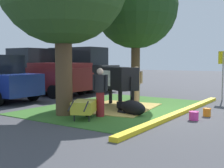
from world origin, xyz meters
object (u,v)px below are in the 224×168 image
bucket_pink (194,116)px  suv_dark_grey (78,69)px  person_handler (100,91)px  bucket_orange (207,112)px  shade_tree_right (136,7)px  pickup_truck_maroon (42,73)px  person_visitor_far (101,84)px  person_visitor_near (136,83)px  parking_sign (223,66)px  wheelbarrow (84,107)px  calf_lying (132,108)px  cow_holstein (114,78)px

bucket_pink → suv_dark_grey: 9.72m
person_handler → bucket_orange: 3.49m
shade_tree_right → pickup_truck_maroon: bearing=99.0°
person_visitor_far → suv_dark_grey: bearing=51.3°
person_visitor_near → parking_sign: parking_sign is taller
person_visitor_near → wheelbarrow: bearing=-174.0°
person_visitor_far → shade_tree_right: bearing=-28.0°
person_handler → bucket_orange: bearing=-54.6°
person_visitor_near → parking_sign: (2.70, -2.85, 0.72)m
calf_lying → pickup_truck_maroon: bearing=70.3°
person_handler → wheelbarrow: person_handler is taller
cow_holstein → person_visitor_near: bearing=-4.8°
bucket_pink → wheelbarrow: bearing=122.8°
person_visitor_far → wheelbarrow: size_ratio=0.96×
cow_holstein → bucket_orange: bearing=-87.1°
cow_holstein → calf_lying: 1.87m
person_visitor_near → shade_tree_right: bearing=32.0°
suv_dark_grey → bucket_pink: bearing=-118.6°
calf_lying → person_visitor_far: 3.15m
cow_holstein → person_handler: bearing=-159.2°
person_handler → bucket_pink: person_handler is taller
parking_sign → suv_dark_grey: suv_dark_grey is taller
calf_lying → suv_dark_grey: bearing=52.9°
shade_tree_right → parking_sign: 4.66m
parking_sign → pickup_truck_maroon: size_ratio=0.41×
wheelbarrow → cow_holstein: bearing=12.6°
parking_sign → bucket_pink: parking_sign is taller
cow_holstein → parking_sign: 5.20m
cow_holstein → pickup_truck_maroon: size_ratio=0.53×
shade_tree_right → suv_dark_grey: 5.81m
person_visitor_far → bucket_pink: (-1.46, -4.52, -0.66)m
cow_holstein → calf_lying: cow_holstein is taller
shade_tree_right → calf_lying: bearing=-152.3°
person_visitor_near → person_visitor_far: person_visitor_near is taller
bucket_orange → person_visitor_far: bearing=82.3°
shade_tree_right → bucket_orange: shade_tree_right is taller
cow_holstein → pickup_truck_maroon: pickup_truck_maroon is taller
bucket_pink → person_visitor_far: bearing=72.1°
person_visitor_near → wheelbarrow: size_ratio=0.98×
cow_holstein → bucket_pink: size_ratio=9.43×
person_visitor_near → suv_dark_grey: size_ratio=0.33×
parking_sign → cow_holstein: bearing=144.9°
calf_lying → person_visitor_near: size_ratio=0.87×
shade_tree_right → bucket_pink: shade_tree_right is taller
calf_lying → person_visitor_near: person_visitor_near is taller
bucket_orange → suv_dark_grey: suv_dark_grey is taller
cow_holstein → parking_sign: (4.24, -2.98, 0.42)m
person_handler → pickup_truck_maroon: bearing=61.9°
shade_tree_right → parking_sign: bearing=-60.7°
wheelbarrow → parking_sign: bearing=-20.1°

